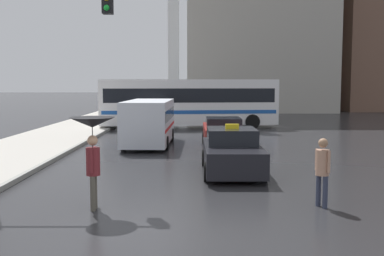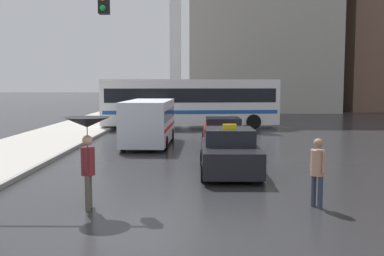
{
  "view_description": "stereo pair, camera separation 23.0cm",
  "coord_description": "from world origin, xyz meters",
  "px_view_note": "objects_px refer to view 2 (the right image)",
  "views": [
    {
      "loc": [
        0.46,
        -8.61,
        2.93
      ],
      "look_at": [
        0.53,
        7.0,
        1.4
      ],
      "focal_mm": 42.0,
      "sensor_mm": 36.0,
      "label": 1
    },
    {
      "loc": [
        0.69,
        -8.6,
        2.93
      ],
      "look_at": [
        0.53,
        7.0,
        1.4
      ],
      "focal_mm": 42.0,
      "sensor_mm": 36.0,
      "label": 2
    }
  ],
  "objects_px": {
    "taxi": "(229,153)",
    "sedan_red": "(223,133)",
    "ambulance_van": "(149,120)",
    "city_bus": "(190,101)",
    "pedestrian_with_umbrella": "(87,136)",
    "pedestrian_man": "(318,167)",
    "traffic_light": "(31,41)"
  },
  "relations": [
    {
      "from": "taxi",
      "to": "city_bus",
      "type": "bearing_deg",
      "value": -84.27
    },
    {
      "from": "traffic_light",
      "to": "taxi",
      "type": "bearing_deg",
      "value": 21.17
    },
    {
      "from": "sedan_red",
      "to": "ambulance_van",
      "type": "relative_size",
      "value": 0.74
    },
    {
      "from": "pedestrian_man",
      "to": "traffic_light",
      "type": "distance_m",
      "value": 8.29
    },
    {
      "from": "taxi",
      "to": "ambulance_van",
      "type": "distance_m",
      "value": 7.63
    },
    {
      "from": "taxi",
      "to": "pedestrian_man",
      "type": "relative_size",
      "value": 2.47
    },
    {
      "from": "taxi",
      "to": "traffic_light",
      "type": "distance_m",
      "value": 6.95
    },
    {
      "from": "ambulance_van",
      "to": "city_bus",
      "type": "distance_m",
      "value": 8.72
    },
    {
      "from": "pedestrian_with_umbrella",
      "to": "sedan_red",
      "type": "bearing_deg",
      "value": -21.0
    },
    {
      "from": "taxi",
      "to": "pedestrian_with_umbrella",
      "type": "height_order",
      "value": "pedestrian_with_umbrella"
    },
    {
      "from": "city_bus",
      "to": "pedestrian_with_umbrella",
      "type": "xyz_separation_m",
      "value": [
        -2.07,
        -19.7,
        -0.06
      ]
    },
    {
      "from": "sedan_red",
      "to": "pedestrian_man",
      "type": "relative_size",
      "value": 2.5
    },
    {
      "from": "sedan_red",
      "to": "pedestrian_with_umbrella",
      "type": "distance_m",
      "value": 11.11
    },
    {
      "from": "pedestrian_man",
      "to": "traffic_light",
      "type": "height_order",
      "value": "traffic_light"
    },
    {
      "from": "sedan_red",
      "to": "city_bus",
      "type": "relative_size",
      "value": 0.35
    },
    {
      "from": "city_bus",
      "to": "pedestrian_with_umbrella",
      "type": "bearing_deg",
      "value": -11.9
    },
    {
      "from": "ambulance_van",
      "to": "sedan_red",
      "type": "bearing_deg",
      "value": 168.82
    },
    {
      "from": "pedestrian_man",
      "to": "taxi",
      "type": "bearing_deg",
      "value": 174.45
    },
    {
      "from": "ambulance_van",
      "to": "traffic_light",
      "type": "bearing_deg",
      "value": 77.53
    },
    {
      "from": "traffic_light",
      "to": "sedan_red",
      "type": "bearing_deg",
      "value": 54.88
    },
    {
      "from": "city_bus",
      "to": "sedan_red",
      "type": "bearing_deg",
      "value": 4.37
    },
    {
      "from": "sedan_red",
      "to": "pedestrian_man",
      "type": "distance_m",
      "value": 10.32
    },
    {
      "from": "pedestrian_man",
      "to": "city_bus",
      "type": "bearing_deg",
      "value": 160.84
    },
    {
      "from": "taxi",
      "to": "sedan_red",
      "type": "distance_m",
      "value": 6.03
    },
    {
      "from": "sedan_red",
      "to": "pedestrian_man",
      "type": "bearing_deg",
      "value": 99.14
    },
    {
      "from": "city_bus",
      "to": "traffic_light",
      "type": "relative_size",
      "value": 1.99
    },
    {
      "from": "pedestrian_man",
      "to": "sedan_red",
      "type": "bearing_deg",
      "value": 160.3
    },
    {
      "from": "city_bus",
      "to": "pedestrian_with_umbrella",
      "type": "distance_m",
      "value": 19.81
    },
    {
      "from": "sedan_red",
      "to": "ambulance_van",
      "type": "height_order",
      "value": "ambulance_van"
    },
    {
      "from": "pedestrian_with_umbrella",
      "to": "traffic_light",
      "type": "bearing_deg",
      "value": 41.57
    },
    {
      "from": "taxi",
      "to": "pedestrian_with_umbrella",
      "type": "xyz_separation_m",
      "value": [
        -3.61,
        -4.37,
        1.06
      ]
    },
    {
      "from": "taxi",
      "to": "city_bus",
      "type": "xyz_separation_m",
      "value": [
        -1.54,
        15.34,
        1.12
      ]
    }
  ]
}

